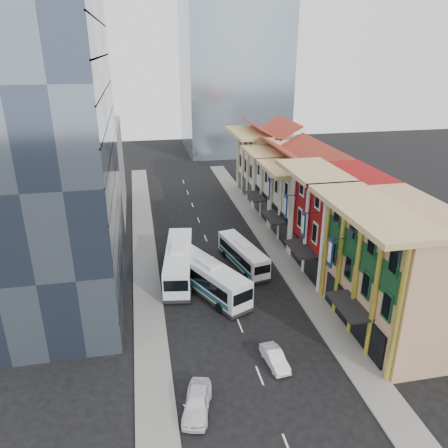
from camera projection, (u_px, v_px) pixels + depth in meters
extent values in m
plane|color=black|center=(263.00, 384.00, 34.61)|extent=(200.00, 200.00, 0.00)
cube|color=slate|center=(279.00, 254.00, 56.09)|extent=(3.00, 90.00, 0.15)
cube|color=slate|center=(146.00, 266.00, 53.01)|extent=(3.00, 90.00, 0.15)
cube|color=tan|center=(399.00, 271.00, 39.42)|extent=(8.00, 14.00, 12.00)
cube|color=maroon|center=(341.00, 223.00, 50.31)|extent=(8.00, 10.00, 12.00)
cube|color=beige|center=(309.00, 204.00, 59.32)|extent=(8.00, 9.00, 10.00)
cube|color=beige|center=(288.00, 185.00, 67.49)|extent=(8.00, 9.00, 10.00)
cube|color=beige|center=(268.00, 165.00, 76.83)|extent=(8.00, 12.00, 11.00)
cube|color=#3A455C|center=(49.00, 154.00, 43.11)|extent=(12.00, 26.00, 30.00)
cube|color=gray|center=(89.00, 171.00, 67.20)|extent=(10.00, 18.00, 14.00)
imported|color=white|center=(197.00, 402.00, 31.79)|extent=(3.05, 4.98, 1.58)
imported|color=white|center=(275.00, 358.00, 36.55)|extent=(1.77, 3.95, 1.26)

